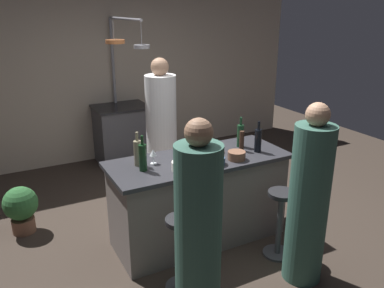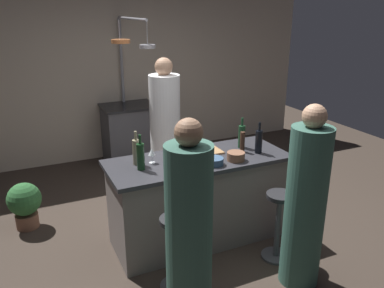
{
  "view_description": "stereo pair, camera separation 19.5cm",
  "coord_description": "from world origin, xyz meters",
  "px_view_note": "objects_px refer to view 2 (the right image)",
  "views": [
    {
      "loc": [
        -1.74,
        -3.16,
        2.31
      ],
      "look_at": [
        0.0,
        0.15,
        1.0
      ],
      "focal_mm": 36.97,
      "sensor_mm": 36.0,
      "label": 1
    },
    {
      "loc": [
        -1.57,
        -3.25,
        2.31
      ],
      "look_at": [
        0.0,
        0.15,
        1.0
      ],
      "focal_mm": 36.97,
      "sensor_mm": 36.0,
      "label": 2
    }
  ],
  "objects_px": {
    "guest_right": "(305,205)",
    "mixing_bowl_blue": "(214,161)",
    "wine_bottle_white": "(136,151)",
    "wine_bottle_red": "(141,156)",
    "mixing_bowl_wooden": "(236,156)",
    "bar_stool_left": "(176,250)",
    "potted_plant": "(25,203)",
    "wine_glass_by_chef": "(177,154)",
    "wine_bottle_dark": "(259,141)",
    "cutting_board": "(206,152)",
    "wine_glass_near_right_guest": "(152,153)",
    "mixing_bowl_ceramic": "(178,166)",
    "stove_range": "(130,133)",
    "bar_stool_right": "(278,223)",
    "chef": "(165,135)",
    "guest_left": "(189,235)",
    "wine_bottle_green": "(242,136)",
    "pepper_mill": "(242,142)"
  },
  "relations": [
    {
      "from": "guest_right",
      "to": "mixing_bowl_blue",
      "type": "height_order",
      "value": "guest_right"
    },
    {
      "from": "guest_right",
      "to": "wine_bottle_white",
      "type": "height_order",
      "value": "guest_right"
    },
    {
      "from": "wine_bottle_red",
      "to": "mixing_bowl_wooden",
      "type": "xyz_separation_m",
      "value": [
        0.9,
        -0.17,
        -0.09
      ]
    },
    {
      "from": "bar_stool_left",
      "to": "potted_plant",
      "type": "height_order",
      "value": "bar_stool_left"
    },
    {
      "from": "wine_bottle_red",
      "to": "wine_glass_by_chef",
      "type": "relative_size",
      "value": 2.27
    },
    {
      "from": "bar_stool_left",
      "to": "mixing_bowl_wooden",
      "type": "xyz_separation_m",
      "value": [
        0.81,
        0.42,
        0.57
      ]
    },
    {
      "from": "bar_stool_left",
      "to": "wine_bottle_dark",
      "type": "xyz_separation_m",
      "value": [
        1.12,
        0.5,
        0.65
      ]
    },
    {
      "from": "wine_glass_by_chef",
      "to": "cutting_board",
      "type": "bearing_deg",
      "value": 22.65
    },
    {
      "from": "wine_glass_near_right_guest",
      "to": "mixing_bowl_ceramic",
      "type": "xyz_separation_m",
      "value": [
        0.16,
        -0.26,
        -0.06
      ]
    },
    {
      "from": "wine_glass_near_right_guest",
      "to": "mixing_bowl_wooden",
      "type": "height_order",
      "value": "wine_glass_near_right_guest"
    },
    {
      "from": "stove_range",
      "to": "bar_stool_right",
      "type": "xyz_separation_m",
      "value": [
        0.54,
        -3.07,
        -0.07
      ]
    },
    {
      "from": "wine_bottle_red",
      "to": "mixing_bowl_wooden",
      "type": "distance_m",
      "value": 0.92
    },
    {
      "from": "wine_bottle_dark",
      "to": "wine_glass_by_chef",
      "type": "relative_size",
      "value": 2.19
    },
    {
      "from": "bar_stool_left",
      "to": "mixing_bowl_ceramic",
      "type": "height_order",
      "value": "mixing_bowl_ceramic"
    },
    {
      "from": "wine_bottle_white",
      "to": "mixing_bowl_blue",
      "type": "relative_size",
      "value": 1.84
    },
    {
      "from": "potted_plant",
      "to": "wine_bottle_red",
      "type": "height_order",
      "value": "wine_bottle_red"
    },
    {
      "from": "chef",
      "to": "guest_left",
      "type": "height_order",
      "value": "chef"
    },
    {
      "from": "bar_stool_left",
      "to": "cutting_board",
      "type": "xyz_separation_m",
      "value": [
        0.64,
        0.73,
        0.53
      ]
    },
    {
      "from": "bar_stool_right",
      "to": "cutting_board",
      "type": "height_order",
      "value": "cutting_board"
    },
    {
      "from": "guest_left",
      "to": "mixing_bowl_ceramic",
      "type": "xyz_separation_m",
      "value": [
        0.26,
        0.8,
        0.19
      ]
    },
    {
      "from": "cutting_board",
      "to": "wine_bottle_red",
      "type": "bearing_deg",
      "value": -169.05
    },
    {
      "from": "guest_right",
      "to": "wine_bottle_red",
      "type": "relative_size",
      "value": 4.84
    },
    {
      "from": "wine_bottle_red",
      "to": "mixing_bowl_blue",
      "type": "distance_m",
      "value": 0.69
    },
    {
      "from": "mixing_bowl_wooden",
      "to": "mixing_bowl_ceramic",
      "type": "relative_size",
      "value": 1.02
    },
    {
      "from": "mixing_bowl_ceramic",
      "to": "wine_bottle_white",
      "type": "bearing_deg",
      "value": 135.06
    },
    {
      "from": "cutting_board",
      "to": "mixing_bowl_blue",
      "type": "xyz_separation_m",
      "value": [
        -0.07,
        -0.32,
        0.02
      ]
    },
    {
      "from": "potted_plant",
      "to": "wine_bottle_green",
      "type": "height_order",
      "value": "wine_bottle_green"
    },
    {
      "from": "bar_stool_right",
      "to": "mixing_bowl_ceramic",
      "type": "relative_size",
      "value": 4.02
    },
    {
      "from": "cutting_board",
      "to": "guest_left",
      "type": "bearing_deg",
      "value": -121.92
    },
    {
      "from": "guest_right",
      "to": "wine_glass_near_right_guest",
      "type": "height_order",
      "value": "guest_right"
    },
    {
      "from": "stove_range",
      "to": "wine_bottle_green",
      "type": "relative_size",
      "value": 2.77
    },
    {
      "from": "mixing_bowl_ceramic",
      "to": "chef",
      "type": "bearing_deg",
      "value": 74.14
    },
    {
      "from": "potted_plant",
      "to": "mixing_bowl_blue",
      "type": "xyz_separation_m",
      "value": [
        1.68,
        -1.19,
        0.64
      ]
    },
    {
      "from": "cutting_board",
      "to": "wine_glass_near_right_guest",
      "type": "relative_size",
      "value": 2.19
    },
    {
      "from": "chef",
      "to": "wine_glass_by_chef",
      "type": "bearing_deg",
      "value": -105.52
    },
    {
      "from": "bar_stool_left",
      "to": "cutting_board",
      "type": "bearing_deg",
      "value": 48.61
    },
    {
      "from": "guest_right",
      "to": "mixing_bowl_blue",
      "type": "xyz_separation_m",
      "value": [
        -0.46,
        0.77,
        0.19
      ]
    },
    {
      "from": "bar_stool_left",
      "to": "wine_glass_near_right_guest",
      "type": "height_order",
      "value": "wine_glass_near_right_guest"
    },
    {
      "from": "cutting_board",
      "to": "wine_bottle_green",
      "type": "bearing_deg",
      "value": -1.48
    },
    {
      "from": "potted_plant",
      "to": "wine_bottle_dark",
      "type": "height_order",
      "value": "wine_bottle_dark"
    },
    {
      "from": "guest_left",
      "to": "wine_bottle_red",
      "type": "bearing_deg",
      "value": 92.55
    },
    {
      "from": "chef",
      "to": "mixing_bowl_ceramic",
      "type": "relative_size",
      "value": 10.35
    },
    {
      "from": "wine_glass_near_right_guest",
      "to": "mixing_bowl_wooden",
      "type": "distance_m",
      "value": 0.81
    },
    {
      "from": "bar_stool_left",
      "to": "mixing_bowl_ceramic",
      "type": "xyz_separation_m",
      "value": [
        0.21,
        0.43,
        0.57
      ]
    },
    {
      "from": "pepper_mill",
      "to": "wine_bottle_dark",
      "type": "relative_size",
      "value": 0.66
    },
    {
      "from": "wine_bottle_red",
      "to": "bar_stool_left",
      "type": "bearing_deg",
      "value": -81.42
    },
    {
      "from": "potted_plant",
      "to": "wine_glass_by_chef",
      "type": "relative_size",
      "value": 3.56
    },
    {
      "from": "stove_range",
      "to": "cutting_board",
      "type": "height_order",
      "value": "cutting_board"
    },
    {
      "from": "wine_bottle_green",
      "to": "wine_bottle_white",
      "type": "bearing_deg",
      "value": 179.53
    },
    {
      "from": "cutting_board",
      "to": "wine_bottle_dark",
      "type": "bearing_deg",
      "value": -24.93
    }
  ]
}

